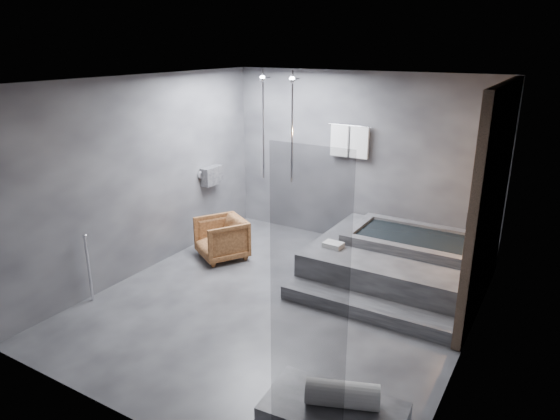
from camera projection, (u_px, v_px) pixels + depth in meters
The scene contains 6 objects.
room at pixel (320, 173), 5.93m from camera, with size 5.00×5.04×2.82m.
tub_deck at pixel (396, 262), 7.06m from camera, with size 2.20×2.00×0.50m, color #2F2F31.
tub_step at pixel (365, 308), 6.15m from camera, with size 2.20×0.36×0.18m, color #2F2F31.
driftwood_chair at pixel (222, 238), 7.73m from camera, with size 0.69×0.71×0.64m, color #472611.
rolled_towel at pixel (342, 394), 3.89m from camera, with size 0.21×0.21×0.57m, color silver.
deck_towel at pixel (333, 245), 6.93m from camera, with size 0.26×0.19×0.07m, color silver.
Camera 1 is at (2.93, -4.95, 3.20)m, focal length 32.00 mm.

